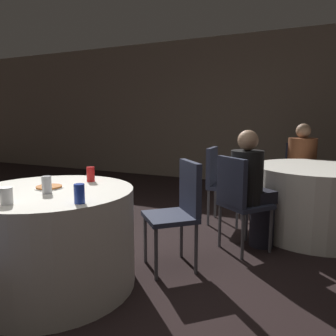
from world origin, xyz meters
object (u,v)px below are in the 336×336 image
at_px(chair_far_north, 300,169).
at_px(soda_can_red, 91,174).
at_px(pizza_plate_near, 49,187).
at_px(soda_can_blue, 79,194).
at_px(person_floral_shirt, 302,166).
at_px(table_near, 53,238).
at_px(chair_far_west, 219,178).
at_px(person_black_shirt, 252,191).
at_px(chair_far_southwest, 238,195).
at_px(soda_can_silver, 47,185).
at_px(chair_near_northeast, 180,204).
at_px(table_far, 315,200).

distance_m(chair_far_north, soda_can_red, 3.12).
bearing_deg(pizza_plate_near, soda_can_blue, -26.21).
height_order(person_floral_shirt, soda_can_blue, person_floral_shirt).
relative_size(table_near, chair_far_west, 1.33).
xyz_separation_m(table_near, person_black_shirt, (1.22, 1.36, 0.20)).
relative_size(chair_far_west, pizza_plate_near, 4.40).
relative_size(person_black_shirt, pizza_plate_near, 5.58).
distance_m(chair_far_southwest, soda_can_red, 1.36).
distance_m(person_floral_shirt, soda_can_silver, 3.42).
xyz_separation_m(chair_far_southwest, soda_can_silver, (-1.05, -1.31, 0.26)).
height_order(chair_near_northeast, soda_can_red, chair_near_northeast).
xyz_separation_m(table_near, person_floral_shirt, (1.58, 2.97, 0.24)).
distance_m(pizza_plate_near, soda_can_red, 0.37).
relative_size(table_far, chair_near_northeast, 1.45).
height_order(table_near, soda_can_red, soda_can_red).
relative_size(chair_far_north, soda_can_silver, 7.49).
height_order(chair_far_southwest, pizza_plate_near, chair_far_southwest).
height_order(table_near, chair_far_southwest, chair_far_southwest).
distance_m(table_far, person_black_shirt, 0.92).
distance_m(chair_far_west, chair_far_southwest, 0.90).
xyz_separation_m(chair_near_northeast, soda_can_blue, (-0.30, -0.91, 0.26)).
relative_size(table_far, person_black_shirt, 1.14).
bearing_deg(soda_can_blue, chair_far_southwest, 64.95).
height_order(chair_near_northeast, soda_can_blue, chair_near_northeast).
bearing_deg(chair_far_north, table_far, 90.00).
distance_m(chair_far_north, soda_can_blue, 3.52).
xyz_separation_m(chair_far_west, pizza_plate_near, (-0.74, -1.98, 0.21)).
bearing_deg(table_near, soda_can_blue, -24.78).
height_order(person_black_shirt, soda_can_blue, person_black_shirt).
relative_size(table_near, chair_near_northeast, 1.33).
relative_size(soda_can_silver, soda_can_blue, 1.00).
xyz_separation_m(chair_far_west, person_floral_shirt, (0.88, 0.96, 0.07)).
relative_size(chair_far_north, chair_far_west, 1.00).
height_order(pizza_plate_near, soda_can_silver, soda_can_silver).
xyz_separation_m(table_far, person_black_shirt, (-0.55, -0.72, 0.20)).
bearing_deg(soda_can_silver, soda_can_red, 88.93).
xyz_separation_m(chair_far_southwest, soda_can_blue, (-0.67, -1.43, 0.26)).
distance_m(table_far, person_floral_shirt, 0.95).
bearing_deg(soda_can_blue, soda_can_red, 122.60).
bearing_deg(chair_far_north, person_floral_shirt, 90.00).
distance_m(pizza_plate_near, soda_can_silver, 0.18).
xyz_separation_m(person_floral_shirt, soda_can_red, (-1.50, -2.59, 0.19)).
relative_size(chair_far_west, person_black_shirt, 0.79).
bearing_deg(person_floral_shirt, chair_near_northeast, 57.99).
bearing_deg(table_far, table_near, -130.38).
height_order(chair_far_north, soda_can_silver, chair_far_north).
bearing_deg(person_black_shirt, table_near, -94.58).
height_order(table_far, chair_far_southwest, chair_far_southwest).
bearing_deg(person_black_shirt, pizza_plate_near, -96.49).
distance_m(person_floral_shirt, soda_can_blue, 3.38).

